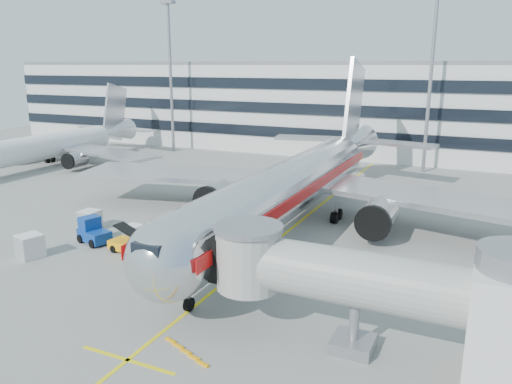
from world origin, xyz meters
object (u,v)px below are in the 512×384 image
at_px(main_jet, 299,181).
at_px(baggage_tug, 93,232).
at_px(ramp_worker, 169,249).
at_px(cargo_container_left, 90,220).
at_px(cargo_container_front, 30,246).
at_px(cargo_container_right, 134,234).
at_px(belt_loader, 135,246).

distance_m(main_jet, baggage_tug, 19.35).
bearing_deg(main_jet, ramp_worker, -114.24).
height_order(baggage_tug, cargo_container_left, baggage_tug).
bearing_deg(cargo_container_front, cargo_container_left, 95.37).
distance_m(baggage_tug, cargo_container_front, 5.26).
relative_size(main_jet, cargo_container_front, 23.19).
height_order(cargo_container_left, cargo_container_right, cargo_container_left).
relative_size(main_jet, baggage_tug, 15.17).
bearing_deg(cargo_container_left, main_jet, 29.95).
bearing_deg(ramp_worker, cargo_container_front, 174.45).
height_order(baggage_tug, cargo_container_right, baggage_tug).
distance_m(baggage_tug, cargo_container_right, 3.52).
bearing_deg(baggage_tug, ramp_worker, -4.17).
distance_m(cargo_container_front, ramp_worker, 11.32).
height_order(cargo_container_right, ramp_worker, ramp_worker).
relative_size(main_jet, cargo_container_left, 28.37).
relative_size(belt_loader, ramp_worker, 2.72).
bearing_deg(main_jet, baggage_tug, -138.59).
bearing_deg(belt_loader, main_jet, 54.79).
relative_size(cargo_container_right, ramp_worker, 0.84).
xyz_separation_m(belt_loader, cargo_container_right, (-1.80, 2.16, 0.11)).
distance_m(belt_loader, baggage_tug, 5.02).
distance_m(belt_loader, cargo_container_front, 8.27).
bearing_deg(cargo_container_front, belt_loader, 30.34).
xyz_separation_m(cargo_container_front, ramp_worker, (10.52, 4.18, -0.04)).
height_order(cargo_container_front, ramp_worker, cargo_container_front).
distance_m(main_jet, cargo_container_left, 20.10).
bearing_deg(main_jet, cargo_container_right, -135.17).
bearing_deg(cargo_container_left, belt_loader, -23.06).
bearing_deg(belt_loader, ramp_worker, 0.14).
distance_m(main_jet, belt_loader, 16.58).
bearing_deg(belt_loader, cargo_container_left, 156.94).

